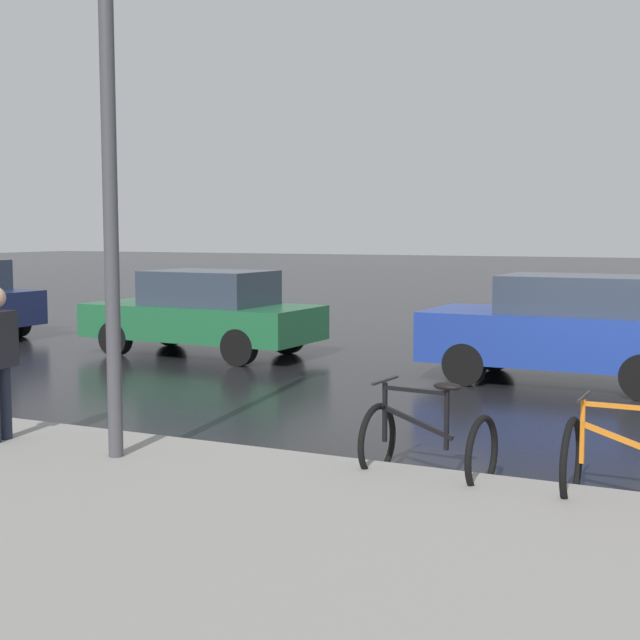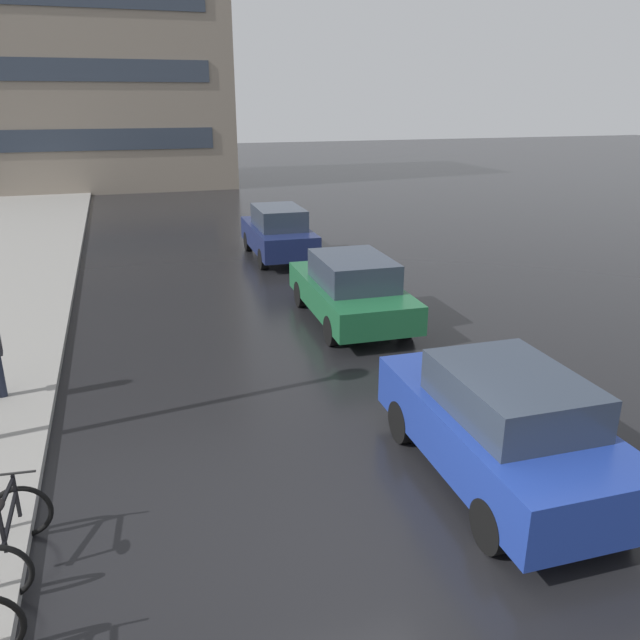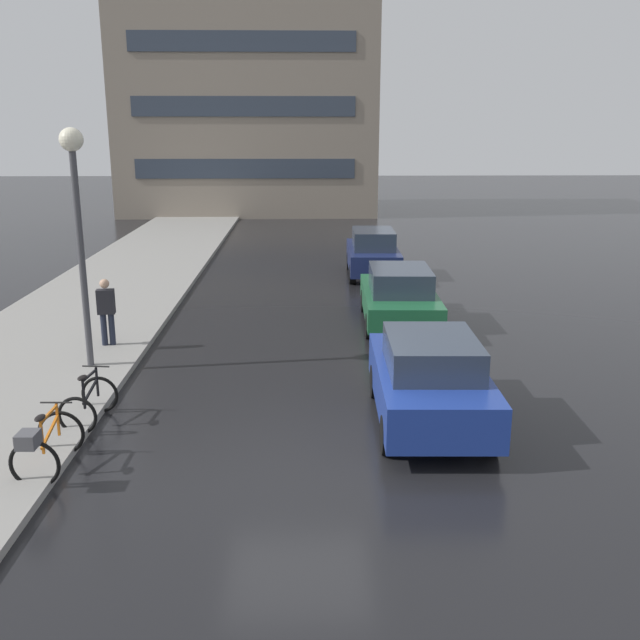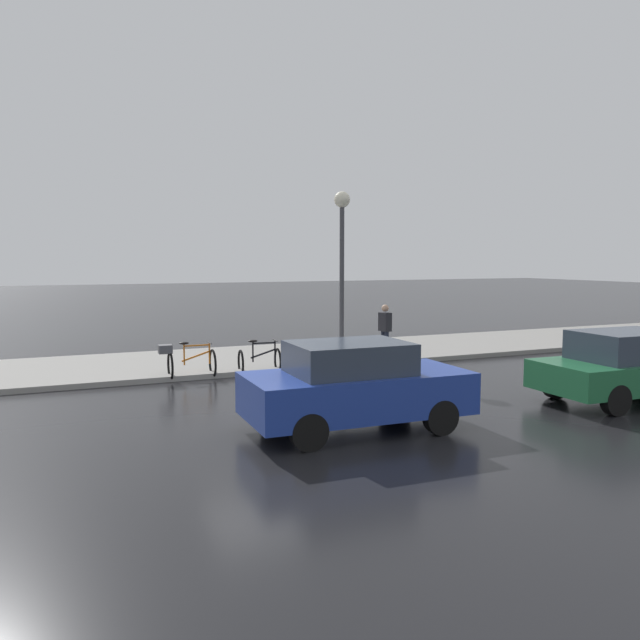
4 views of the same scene
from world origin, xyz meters
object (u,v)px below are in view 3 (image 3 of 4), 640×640
car_green (399,296)px  pedestrian (106,310)px  streetlamp (76,198)px  car_blue (429,379)px  car_navy (373,253)px  bicycle_nearest (44,445)px  bicycle_second (89,403)px

car_green → pedestrian: 7.48m
car_green → streetlamp: 8.56m
car_green → streetlamp: bearing=-153.3°
car_green → car_blue: bearing=-93.0°
car_navy → bicycle_nearest: bearing=-113.2°
bicycle_nearest → pedestrian: 6.39m
bicycle_second → bicycle_nearest: bearing=-92.6°
car_navy → car_blue: bearing=-91.1°
bicycle_nearest → pedestrian: (-0.70, 6.33, 0.47)m
bicycle_nearest → bicycle_second: 1.98m
bicycle_nearest → pedestrian: bearing=96.3°
bicycle_nearest → car_green: bearing=52.5°
car_green → bicycle_second: bearing=-134.6°
car_blue → car_green: car_blue is taller
car_green → streetlamp: (-7.18, -3.61, 2.94)m
bicycle_second → car_navy: bearing=64.1°
bicycle_nearest → car_green: car_green is taller
car_green → car_navy: 6.47m
bicycle_nearest → car_green: (6.47, 8.45, 0.29)m
bicycle_second → streetlamp: size_ratio=0.22×
car_blue → pedestrian: bearing=146.6°
car_green → car_navy: (-0.09, 6.47, 0.05)m
car_blue → pedestrian: size_ratio=2.38×
car_blue → car_green: (0.34, 6.62, -0.04)m
car_blue → car_navy: bearing=88.9°
bicycle_nearest → pedestrian: size_ratio=0.83×
car_green → pedestrian: (-7.18, -2.12, 0.19)m
bicycle_second → car_blue: size_ratio=0.28×
bicycle_nearest → bicycle_second: size_ratio=1.25×
bicycle_nearest → car_navy: size_ratio=0.34×
bicycle_nearest → car_navy: (6.39, 14.92, 0.34)m
bicycle_nearest → bicycle_second: bicycle_nearest is taller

